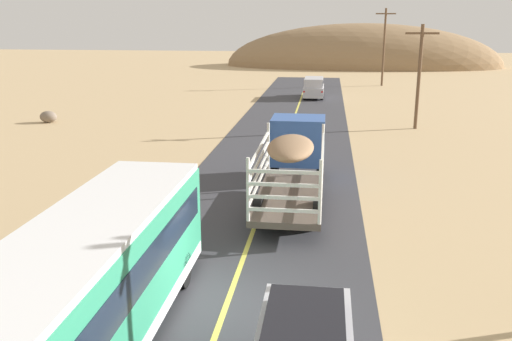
% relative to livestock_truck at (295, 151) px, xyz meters
% --- Properties ---
extents(ground_plane, '(240.00, 240.00, 0.00)m').
position_rel_livestock_truck_xyz_m(ground_plane, '(-1.18, -10.56, -1.79)').
color(ground_plane, tan).
extents(road_surface, '(8.00, 120.00, 0.02)m').
position_rel_livestock_truck_xyz_m(road_surface, '(-1.18, -10.56, -1.78)').
color(road_surface, '#38383D').
rests_on(road_surface, ground).
extents(road_centre_line, '(0.16, 117.60, 0.00)m').
position_rel_livestock_truck_xyz_m(road_centre_line, '(-1.18, -10.56, -1.77)').
color(road_centre_line, '#D8CC4C').
rests_on(road_centre_line, road_surface).
extents(livestock_truck, '(2.53, 9.70, 3.02)m').
position_rel_livestock_truck_xyz_m(livestock_truck, '(0.00, 0.00, 0.00)').
color(livestock_truck, '#3359A5').
rests_on(livestock_truck, road_surface).
extents(bus, '(2.54, 10.00, 3.21)m').
position_rel_livestock_truck_xyz_m(bus, '(-3.70, -12.95, -0.04)').
color(bus, '#2D8C66').
rests_on(bus, road_surface).
extents(car_far, '(1.90, 4.62, 1.93)m').
position_rel_livestock_truck_xyz_m(car_far, '(-0.01, 30.15, -0.70)').
color(car_far, silver).
rests_on(car_far, road_surface).
extents(power_pole_mid, '(2.20, 0.24, 7.07)m').
position_rel_livestock_truck_xyz_m(power_pole_mid, '(7.48, 15.48, 2.03)').
color(power_pole_mid, brown).
rests_on(power_pole_mid, ground).
extents(power_pole_far, '(2.20, 0.24, 8.56)m').
position_rel_livestock_truck_xyz_m(power_pole_far, '(7.48, 41.51, 2.79)').
color(power_pole_far, brown).
rests_on(power_pole_far, ground).
extents(boulder_near_shoulder, '(1.26, 0.99, 0.85)m').
position_rel_livestock_truck_xyz_m(boulder_near_shoulder, '(-19.07, 14.42, -1.36)').
color(boulder_near_shoulder, '#756656').
rests_on(boulder_near_shoulder, ground).
extents(distant_hill, '(43.97, 19.05, 13.54)m').
position_rel_livestock_truck_xyz_m(distant_hill, '(6.69, 68.68, -1.79)').
color(distant_hill, '#8D6E4C').
rests_on(distant_hill, ground).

